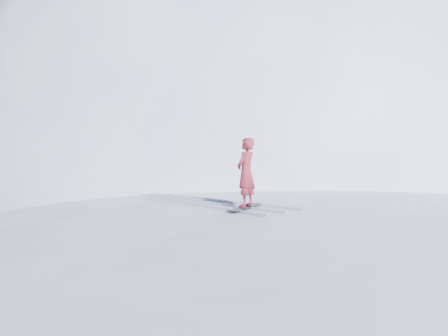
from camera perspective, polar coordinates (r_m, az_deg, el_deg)
The scene contains 8 objects.
ground at distance 11.83m, azimuth 18.60°, elevation -17.68°, with size 400.00×400.00×0.00m, color white.
near_ridge at distance 14.27m, azimuth 10.31°, elevation -13.88°, with size 36.00×28.00×4.80m, color white.
summit_peak at distance 44.91m, azimuth 5.47°, elevation -2.10°, with size 60.00×56.00×56.00m, color white.
peak_shoulder at distance 32.58m, azimuth -2.21°, elevation -4.13°, with size 28.00×24.00×18.00m, color white.
wind_bumps at distance 12.61m, azimuth 8.67°, elevation -16.20°, with size 16.00×14.40×1.00m.
snowboard at distance 11.55m, azimuth 3.14°, elevation -5.61°, with size 1.67×0.31×0.03m, color black.
snowboarder at distance 11.43m, azimuth 3.16°, elevation -0.63°, with size 0.72×0.47×1.98m, color maroon.
board_tracks at distance 12.77m, azimuth -2.09°, elevation -4.73°, with size 2.19×5.99×0.04m.
Camera 1 is at (-9.38, -5.85, 4.20)m, focal length 32.00 mm.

